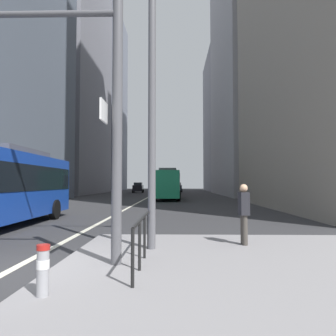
% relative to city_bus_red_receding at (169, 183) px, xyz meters
% --- Properties ---
extents(ground_plane, '(160.00, 160.00, 0.00)m').
position_rel_city_bus_red_receding_xyz_m(ground_plane, '(-2.76, -9.67, -1.84)').
color(ground_plane, '#303033').
extents(median_island, '(9.00, 10.00, 0.15)m').
position_rel_city_bus_red_receding_xyz_m(median_island, '(2.74, -30.67, -1.76)').
color(median_island, gray).
rests_on(median_island, ground).
extents(lane_centre_line, '(0.20, 80.00, 0.01)m').
position_rel_city_bus_red_receding_xyz_m(lane_centre_line, '(-2.76, 0.33, -1.83)').
color(lane_centre_line, beige).
rests_on(lane_centre_line, ground).
extents(office_tower_left_mid, '(12.15, 22.18, 53.25)m').
position_rel_city_bus_red_receding_xyz_m(office_tower_left_mid, '(-18.76, 19.07, 24.79)').
color(office_tower_left_mid, gray).
rests_on(office_tower_left_mid, ground).
extents(office_tower_left_far, '(12.15, 19.29, 43.77)m').
position_rel_city_bus_red_receding_xyz_m(office_tower_left_far, '(-18.76, 43.15, 20.05)').
color(office_tower_left_far, slate).
rests_on(office_tower_left_far, ground).
extents(office_tower_right_mid, '(12.95, 24.24, 55.80)m').
position_rel_city_bus_red_receding_xyz_m(office_tower_right_mid, '(14.24, 14.37, 26.06)').
color(office_tower_right_mid, '#9E9EA3').
rests_on(office_tower_right_mid, ground).
extents(office_tower_right_far, '(12.10, 19.19, 31.63)m').
position_rel_city_bus_red_receding_xyz_m(office_tower_right_far, '(14.24, 39.31, 13.98)').
color(office_tower_right_far, gray).
rests_on(office_tower_right_far, ground).
extents(city_bus_red_receding, '(2.85, 11.37, 3.40)m').
position_rel_city_bus_red_receding_xyz_m(city_bus_red_receding, '(0.00, 0.00, 0.00)').
color(city_bus_red_receding, '#198456').
rests_on(city_bus_red_receding, ground).
extents(city_bus_red_distant, '(2.92, 11.27, 3.40)m').
position_rel_city_bus_red_receding_xyz_m(city_bus_red_distant, '(-0.59, 18.83, -0.00)').
color(city_bus_red_distant, red).
rests_on(city_bus_red_distant, ground).
extents(car_oncoming_mid, '(2.14, 4.29, 1.94)m').
position_rel_city_bus_red_receding_xyz_m(car_oncoming_mid, '(-6.36, 24.89, -0.85)').
color(car_oncoming_mid, black).
rests_on(car_oncoming_mid, ground).
extents(car_receding_near, '(2.14, 4.33, 1.94)m').
position_rel_city_bus_red_receding_xyz_m(car_receding_near, '(1.09, 29.01, -0.85)').
color(car_receding_near, '#232838').
rests_on(car_receding_near, ground).
extents(traffic_signal_gantry, '(6.62, 0.65, 6.00)m').
position_rel_city_bus_red_receding_xyz_m(traffic_signal_gantry, '(-2.73, -29.59, 2.30)').
color(traffic_signal_gantry, '#515156').
rests_on(traffic_signal_gantry, median_island).
extents(street_lamp_post, '(5.50, 0.32, 8.00)m').
position_rel_city_bus_red_receding_xyz_m(street_lamp_post, '(0.12, -27.98, 3.45)').
color(street_lamp_post, '#56565B').
rests_on(street_lamp_post, median_island).
extents(bollard_right, '(0.20, 0.20, 0.77)m').
position_rel_city_bus_red_receding_xyz_m(bollard_right, '(-1.26, -31.51, -1.25)').
color(bollard_right, '#99999E').
rests_on(bollard_right, median_island).
extents(pedestrian_railing, '(0.06, 3.14, 0.98)m').
position_rel_city_bus_red_receding_xyz_m(pedestrian_railing, '(0.04, -29.53, -1.00)').
color(pedestrian_railing, black).
rests_on(pedestrian_railing, median_island).
extents(pedestrian_waiting, '(0.27, 0.40, 1.67)m').
position_rel_city_bus_red_receding_xyz_m(pedestrian_waiting, '(2.64, -27.38, -0.76)').
color(pedestrian_waiting, '#423D38').
rests_on(pedestrian_waiting, median_island).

